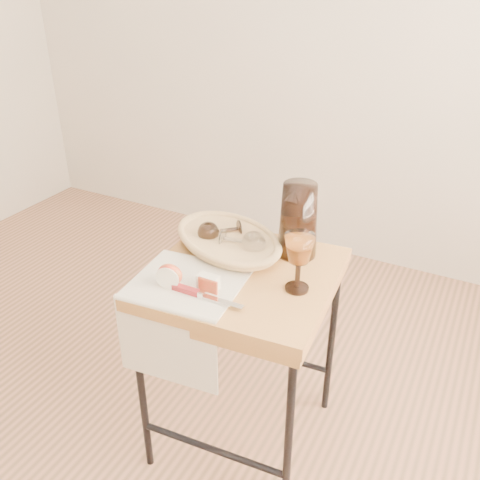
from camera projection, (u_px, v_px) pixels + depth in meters
The scene contains 11 objects.
floor at pixel (91, 459), 1.82m from camera, with size 3.60×3.60×0.00m, color brown.
side_table at pixel (243, 360), 1.75m from camera, with size 0.55×0.55×0.70m, color brown, non-canonical shape.
tea_towel at pixel (187, 283), 1.53m from camera, with size 0.31×0.28×0.01m, color white.
bread_basket at pixel (228, 242), 1.71m from camera, with size 0.37×0.26×0.05m, color #A27346, non-canonical shape.
goblet_lying_a at pixel (222, 231), 1.72m from camera, with size 0.12×0.07×0.07m, color #412F23, non-canonical shape.
goblet_lying_b at pixel (240, 241), 1.65m from camera, with size 0.13×0.08×0.08m, color white, non-canonical shape.
pitcher at pixel (298, 220), 1.63m from camera, with size 0.17×0.25×0.28m, color black, non-canonical shape.
wine_goblet at pixel (298, 263), 1.46m from camera, with size 0.09×0.09×0.18m, color white, non-canonical shape.
apple_half at pixel (170, 275), 1.50m from camera, with size 0.07×0.04×0.07m, color red.
apple_wedge at pixel (208, 282), 1.49m from camera, with size 0.06×0.03×0.04m, color white.
table_knife at pixel (204, 295), 1.45m from camera, with size 0.22×0.02×0.02m, color silver, non-canonical shape.
Camera 1 is at (1.03, -0.85, 1.54)m, focal length 39.17 mm.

